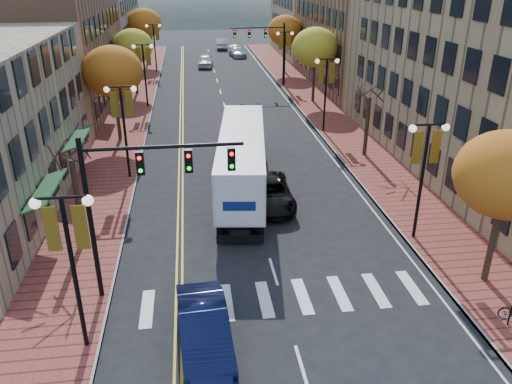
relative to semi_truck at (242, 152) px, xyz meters
name	(u,v)px	position (x,y,z in m)	size (l,w,h in m)	color
ground	(291,329)	(0.35, -13.73, -2.27)	(200.00, 200.00, 0.00)	black
sidewalk_left	(131,112)	(-8.65, 18.77, -2.20)	(4.00, 85.00, 0.15)	brown
sidewalk_right	(316,105)	(9.35, 18.77, -2.20)	(4.00, 85.00, 0.15)	brown
building_left_mid	(42,49)	(-16.65, 22.27, 3.23)	(12.00, 24.00, 11.00)	brown
building_left_far	(89,28)	(-16.65, 47.27, 2.48)	(12.00, 26.00, 9.50)	#9E8966
building_right_mid	(379,40)	(18.85, 28.27, 2.73)	(15.00, 24.00, 10.00)	brown
building_right_far	(329,17)	(18.85, 50.27, 3.23)	(15.00, 20.00, 11.00)	#9E8966
tree_left_a	(78,200)	(-8.65, -5.73, -0.02)	(0.28, 0.28, 4.20)	#382619
tree_left_b	(113,71)	(-8.65, 10.27, 3.17)	(4.48, 4.48, 7.21)	#382619
tree_left_c	(133,46)	(-8.65, 26.27, 2.78)	(4.16, 4.16, 6.69)	#382619
tree_left_d	(145,23)	(-8.65, 44.27, 3.33)	(4.61, 4.61, 7.42)	#382619
tree_right_a	(507,175)	(9.35, -11.73, 2.78)	(4.16, 4.16, 6.69)	#382619
tree_right_b	(367,127)	(9.35, 4.27, -0.02)	(0.28, 0.28, 4.20)	#382619
tree_right_c	(315,47)	(9.35, 20.27, 3.17)	(4.48, 4.48, 7.21)	#382619
tree_right_d	(285,30)	(9.35, 36.27, 3.02)	(4.35, 4.35, 7.00)	#382619
lamp_left_a	(69,245)	(-7.15, -13.73, 2.02)	(1.96, 0.36, 6.05)	black
lamp_left_b	(123,114)	(-7.15, 2.27, 2.02)	(1.96, 0.36, 6.05)	black
lamp_left_c	(144,63)	(-7.15, 20.27, 2.02)	(1.96, 0.36, 6.05)	black
lamp_left_d	(154,39)	(-7.15, 38.27, 2.02)	(1.96, 0.36, 6.05)	black
lamp_right_a	(425,160)	(7.85, -7.73, 2.02)	(1.96, 0.36, 6.05)	black
lamp_right_b	(326,81)	(7.85, 10.27, 2.02)	(1.96, 0.36, 6.05)	black
lamp_right_c	(285,48)	(7.85, 28.27, 2.02)	(1.96, 0.36, 6.05)	black
traffic_mast_near	(138,187)	(-5.13, -10.73, 2.65)	(6.10, 0.35, 7.00)	black
traffic_mast_far	(267,42)	(5.83, 28.27, 2.65)	(6.10, 0.34, 7.00)	black
semi_truck	(242,152)	(0.00, 0.00, 0.00)	(4.41, 15.73, 3.89)	black
navy_sedan	(204,329)	(-2.92, -14.29, -1.45)	(1.74, 4.99, 1.64)	black
black_suv	(270,193)	(1.26, -2.81, -1.52)	(2.50, 5.43, 1.51)	black
car_far_white	(205,61)	(-0.67, 41.58, -1.46)	(1.91, 4.75, 1.62)	silver
car_far_silver	(237,52)	(4.53, 49.51, -1.56)	(1.99, 4.89, 1.42)	#A8A9B0
car_far_oncoming	(222,44)	(2.73, 57.88, -1.45)	(1.74, 4.98, 1.64)	#B5B4BC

